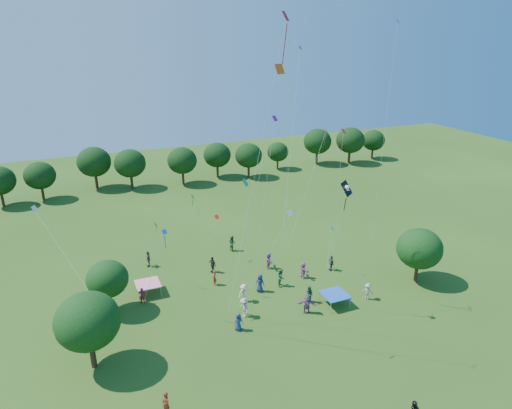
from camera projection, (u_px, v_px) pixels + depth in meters
The scene contains 41 objects.
near_tree_west at pixel (88, 321), 32.19m from camera, with size 4.62×4.62×6.04m.
near_tree_north at pixel (107, 279), 39.16m from camera, with size 3.59×3.59×4.86m.
near_tree_east at pixel (420, 249), 44.03m from camera, with size 4.38×4.38×5.49m.
treeline at pixel (143, 162), 71.58m from camera, with size 88.01×8.77×6.77m.
tent_red_stripe at pixel (148, 284), 42.64m from camera, with size 2.20×2.20×1.10m.
tent_blue at pixel (335, 295), 40.88m from camera, with size 2.20×2.20×1.10m.
crowd_person_0 at pixel (260, 283), 43.04m from camera, with size 0.89×0.48×1.80m, color navy.
crowd_person_1 at pixel (214, 278), 44.20m from camera, with size 0.58×0.37×1.55m, color maroon.
crowd_person_2 at pixel (281, 277), 44.03m from camera, with size 0.89×0.48×1.81m, color #2A623E.
crowd_person_3 at pixel (244, 293), 41.43m from camera, with size 1.16×0.52×1.77m, color beige.
crowd_person_4 at pixel (148, 259), 47.70m from camera, with size 1.03×0.47×1.75m, color #473C39.
crowd_person_5 at pixel (307, 304), 39.74m from camera, with size 1.68×0.60×1.80m, color #8A5087.
crowd_person_6 at pixel (238, 322), 37.45m from camera, with size 0.79×0.43×1.59m, color navy.
crowd_person_7 at pixel (166, 403), 29.14m from camera, with size 0.64×0.41×1.70m, color maroon.
crowd_person_8 at pixel (309, 295), 41.28m from camera, with size 0.81×0.44×1.64m, color #245534.
crowd_person_9 at pixel (368, 291), 41.86m from camera, with size 1.05×0.47×1.61m, color #A59D84.
crowd_person_10 at pixel (331, 263), 46.94m from camera, with size 0.99×0.45×1.68m, color #3D3431.
crowd_person_11 at pixel (303, 270), 45.46m from camera, with size 1.62×0.58×1.74m, color #AC64A1.
crowd_person_12 at pixel (93, 312), 38.78m from camera, with size 0.80×0.43×1.62m, color navy.
crowd_person_13 at pixel (142, 296), 41.20m from camera, with size 0.59×0.38×1.58m, color maroon.
crowd_person_14 at pixel (232, 243), 51.21m from camera, with size 0.88×0.48×1.79m, color #2E5C27.
crowd_person_15 at pixel (244, 308), 39.17m from camera, with size 1.20×0.54×1.83m, color #B2A08E.
crowd_person_16 at pixel (212, 264), 46.52m from camera, with size 1.04×0.47×1.77m, color #37312C.
crowd_person_17 at pixel (269, 261), 47.29m from camera, with size 1.66×0.59×1.77m, color #91548E.
pirate_kite at pixel (346, 190), 36.21m from camera, with size 1.56×2.02×10.68m.
red_high_kite at pixel (275, 73), 34.57m from camera, with size 6.48×2.99×23.27m.
small_kite_0 at pixel (267, 137), 29.75m from camera, with size 2.53×3.89×19.98m.
small_kite_1 at pixel (219, 221), 47.73m from camera, with size 1.48×1.46×3.90m.
small_kite_2 at pixel (157, 231), 42.45m from camera, with size 1.07×2.37×5.41m.
small_kite_3 at pixel (202, 215), 40.47m from camera, with size 3.80×0.46×8.61m.
small_kite_4 at pixel (161, 247), 36.90m from camera, with size 2.31×1.37×7.03m.
small_kite_5 at pixel (294, 110), 48.66m from camera, with size 4.71×5.89×20.47m.
small_kite_6 at pixel (273, 244), 32.96m from camera, with size 3.16×4.23×10.33m.
small_kite_7 at pixel (332, 232), 44.88m from camera, with size 1.22×1.17×3.93m.
small_kite_8 at pixel (341, 161), 40.12m from camera, with size 0.62×1.64×14.12m.
small_kite_9 at pixel (319, 153), 48.27m from camera, with size 5.39×2.10×12.35m.
small_kite_10 at pixel (288, 121), 43.58m from camera, with size 0.89×1.25×21.17m.
small_kite_11 at pixel (246, 207), 35.13m from camera, with size 0.63×0.75×11.40m.
small_kite_12 at pixel (386, 119), 40.05m from camera, with size 0.45×1.10×22.80m.
small_kite_13 at pixel (266, 183), 33.53m from camera, with size 1.45×2.31×16.40m.
small_kite_14 at pixel (46, 227), 40.50m from camera, with size 4.72×9.50×7.11m.
Camera 1 is at (-12.52, -15.37, 23.06)m, focal length 32.00 mm.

